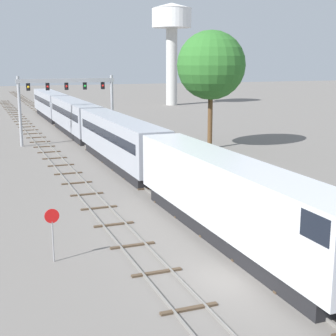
% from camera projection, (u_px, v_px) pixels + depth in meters
% --- Properties ---
extents(ground_plane, '(400.00, 400.00, 0.00)m').
position_uv_depth(ground_plane, '(239.00, 278.00, 24.35)').
color(ground_plane, slate).
extents(track_main, '(2.60, 200.00, 0.16)m').
position_uv_depth(track_main, '(64.00, 127.00, 79.72)').
color(track_main, slate).
rests_on(track_main, ground).
extents(track_near, '(2.60, 160.00, 0.16)m').
position_uv_depth(track_near, '(47.00, 149.00, 59.54)').
color(track_near, slate).
rests_on(track_near, ground).
extents(passenger_train, '(3.04, 92.30, 4.80)m').
position_uv_depth(passenger_train, '(92.00, 126.00, 60.84)').
color(passenger_train, silver).
rests_on(passenger_train, ground).
extents(signal_gantry, '(12.10, 0.49, 8.50)m').
position_uv_depth(signal_gantry, '(67.00, 94.00, 62.50)').
color(signal_gantry, '#999BA0').
rests_on(signal_gantry, ground).
extents(water_tower, '(9.22, 9.22, 23.18)m').
position_uv_depth(water_tower, '(172.00, 26.00, 115.54)').
color(water_tower, beige).
rests_on(water_tower, ground).
extents(stop_sign, '(0.76, 0.08, 2.88)m').
position_uv_depth(stop_sign, '(52.00, 228.00, 25.99)').
color(stop_sign, gray).
rests_on(stop_sign, ground).
extents(trackside_tree_left, '(7.98, 7.98, 13.78)m').
position_uv_depth(trackside_tree_left, '(211.00, 65.00, 58.32)').
color(trackside_tree_left, brown).
rests_on(trackside_tree_left, ground).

